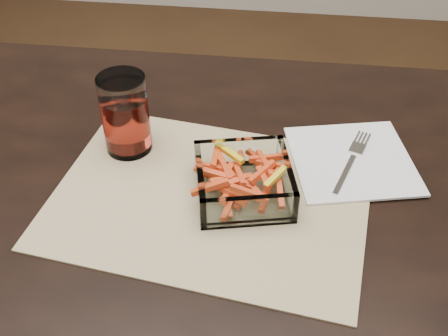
{
  "coord_description": "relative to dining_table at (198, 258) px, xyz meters",
  "views": [
    {
      "loc": [
        0.11,
        -0.54,
        1.32
      ],
      "look_at": [
        0.03,
        0.07,
        0.78
      ],
      "focal_mm": 45.0,
      "sensor_mm": 36.0,
      "label": 1
    }
  ],
  "objects": [
    {
      "name": "tumbler",
      "position": [
        -0.13,
        0.14,
        0.15
      ],
      "size": [
        0.07,
        0.07,
        0.13
      ],
      "color": "white",
      "rests_on": "placemat"
    },
    {
      "name": "fork",
      "position": [
        0.22,
        0.14,
        0.1
      ],
      "size": [
        0.07,
        0.16,
        0.0
      ],
      "rotation": [
        0.0,
        0.0,
        -0.33
      ],
      "color": "silver",
      "rests_on": "napkin"
    },
    {
      "name": "glass_bowl",
      "position": [
        0.06,
        0.05,
        0.11
      ],
      "size": [
        0.16,
        0.16,
        0.05
      ],
      "rotation": [
        0.0,
        0.0,
        0.22
      ],
      "color": "white",
      "rests_on": "placemat"
    },
    {
      "name": "placemat",
      "position": [
        0.01,
        0.04,
        0.09
      ],
      "size": [
        0.49,
        0.39,
        0.0
      ],
      "primitive_type": "cube",
      "rotation": [
        0.0,
        0.0,
        -0.14
      ],
      "color": "tan",
      "rests_on": "dining_table"
    },
    {
      "name": "napkin",
      "position": [
        0.22,
        0.15,
        0.09
      ],
      "size": [
        0.22,
        0.22,
        0.0
      ],
      "primitive_type": "cube",
      "rotation": [
        0.0,
        0.0,
        0.22
      ],
      "color": "white",
      "rests_on": "placemat"
    },
    {
      "name": "dining_table",
      "position": [
        0.0,
        0.0,
        0.0
      ],
      "size": [
        1.6,
        0.9,
        0.75
      ],
      "color": "black",
      "rests_on": "ground"
    }
  ]
}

